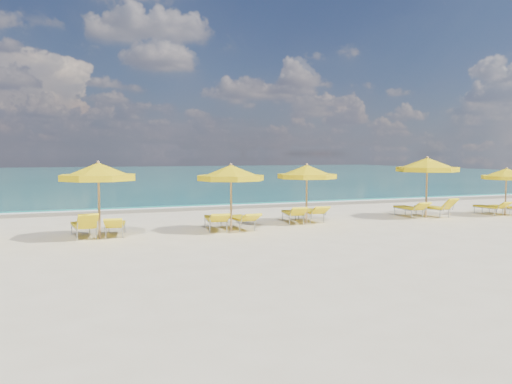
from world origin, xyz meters
name	(u,v)px	position (x,y,z in m)	size (l,w,h in m)	color
ground_plane	(270,227)	(0.00, 0.00, 0.00)	(120.00, 120.00, 0.00)	beige
ocean	(129,175)	(0.00, 48.00, 0.00)	(120.00, 80.00, 0.30)	#136A65
wet_sand_band	(216,207)	(0.00, 7.40, 0.00)	(120.00, 2.60, 0.01)	tan
foam_line	(212,206)	(0.00, 8.20, 0.00)	(120.00, 1.20, 0.03)	white
whitecap_near	(86,196)	(-6.00, 17.00, 0.00)	(14.00, 0.36, 0.05)	white
whitecap_far	(252,185)	(8.00, 24.00, 0.00)	(18.00, 0.30, 0.05)	white
umbrella_2	(98,172)	(-6.09, -0.47, 2.13)	(3.04, 3.04, 2.50)	tan
umbrella_3	(231,173)	(-1.68, -0.51, 2.04)	(2.63, 2.63, 2.39)	tan
umbrella_4	(307,172)	(1.71, 0.42, 2.00)	(2.76, 2.76, 2.35)	tan
umbrella_5	(427,165)	(7.28, 0.22, 2.24)	(2.82, 2.82, 2.62)	tan
umbrella_6	(506,174)	(11.03, -0.42, 1.82)	(2.56, 2.56, 2.14)	tan
lounger_2_left	(84,230)	(-6.57, -0.05, 0.24)	(0.86, 1.93, 0.91)	#A5A8AD
lounger_2_right	(116,229)	(-5.56, 0.00, 0.22)	(0.85, 1.87, 0.73)	#A5A8AD
lounger_3_left	(216,223)	(-2.10, -0.03, 0.24)	(0.92, 2.12, 0.76)	#A5A8AD
lounger_3_right	(241,223)	(-1.18, -0.11, 0.23)	(0.75, 2.01, 0.71)	#A5A8AD
lounger_4_left	(293,217)	(1.28, 0.76, 0.23)	(0.95, 1.99, 0.76)	#A5A8AD
lounger_4_right	(311,215)	(2.17, 0.90, 0.23)	(0.79, 2.03, 0.74)	#A5A8AD
lounger_5_left	(409,212)	(6.77, 0.69, 0.23)	(0.68, 1.91, 0.75)	#A5A8AD
lounger_5_right	(433,211)	(7.81, 0.40, 0.24)	(0.98, 1.95, 0.89)	#A5A8AD
lounger_6_left	(489,210)	(10.66, 0.11, 0.20)	(0.67, 1.72, 0.68)	#A5A8AD
lounger_6_right	(504,210)	(11.43, 0.00, 0.19)	(0.67, 1.71, 0.60)	#A5A8AD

